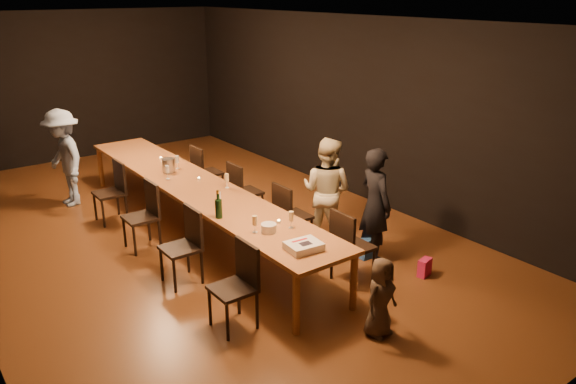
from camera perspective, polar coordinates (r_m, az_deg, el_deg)
ground at (r=8.38m, az=-9.13°, el=-4.11°), size 10.00×10.00×0.00m
room_shell at (r=7.78m, az=-9.97°, el=10.00°), size 6.04×10.04×3.02m
table at (r=8.13m, az=-9.39°, el=0.42°), size 0.90×6.00×0.75m
chair_right_0 at (r=6.84m, az=6.65°, el=-5.43°), size 0.42×0.42×0.93m
chair_right_1 at (r=7.68m, az=0.54°, el=-2.38°), size 0.42×0.42×0.93m
chair_right_2 at (r=8.60m, az=-4.30°, el=0.07°), size 0.42×0.42×0.93m
chair_right_3 at (r=9.58m, az=-8.17°, el=2.02°), size 0.42×0.42×0.93m
chair_left_0 at (r=5.92m, az=-5.66°, el=-9.66°), size 0.42×0.42×0.93m
chair_left_1 at (r=6.87m, az=-10.89°, el=-5.56°), size 0.42×0.42×0.93m
chair_left_2 at (r=7.89m, az=-14.76°, el=-2.45°), size 0.42×0.42×0.93m
chair_left_3 at (r=8.95m, az=-17.72°, el=-0.05°), size 0.42×0.42×0.93m
woman_birthday at (r=7.34m, az=8.85°, el=-1.27°), size 0.44×0.60×1.51m
woman_tan at (r=7.76m, az=3.95°, el=0.12°), size 0.82×0.90×1.51m
man_blue at (r=9.79m, az=-21.78°, el=3.21°), size 0.65×1.06×1.60m
child at (r=5.87m, az=9.38°, el=-10.52°), size 0.46×0.33×0.86m
gift_bag_red at (r=7.25m, az=13.71°, el=-7.46°), size 0.21×0.15×0.23m
gift_bag_blue at (r=7.57m, az=8.02°, el=-5.67°), size 0.22×0.15×0.27m
birthday_cake at (r=6.03m, az=1.61°, el=-5.52°), size 0.39×0.33×0.09m
plate_stack at (r=6.44m, az=-1.98°, el=-3.68°), size 0.19×0.19×0.10m
champagne_bottle at (r=6.84m, az=-7.08°, el=-1.22°), size 0.10×0.10×0.36m
ice_bucket at (r=8.71m, az=-12.05°, el=2.66°), size 0.21×0.21×0.22m
wineglass_0 at (r=6.42m, az=-3.39°, el=-3.28°), size 0.06×0.06×0.21m
wineglass_1 at (r=6.53m, az=0.32°, el=-2.84°), size 0.06×0.06×0.21m
wineglass_2 at (r=7.19m, az=-7.05°, el=-0.79°), size 0.06×0.06×0.21m
wineglass_3 at (r=7.89m, az=-6.23°, el=1.14°), size 0.06×0.06×0.21m
wineglass_4 at (r=8.40m, az=-12.16°, el=1.98°), size 0.06×0.06×0.21m
wineglass_5 at (r=8.86m, az=-11.20°, el=2.97°), size 0.06×0.06×0.21m
tealight_near at (r=6.71m, az=-0.95°, el=-3.02°), size 0.05×0.05×0.03m
tealight_mid at (r=8.31m, az=-9.03°, el=1.34°), size 0.05×0.05×0.03m
tealight_far at (r=9.44m, az=-12.79°, el=3.36°), size 0.05×0.05×0.03m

